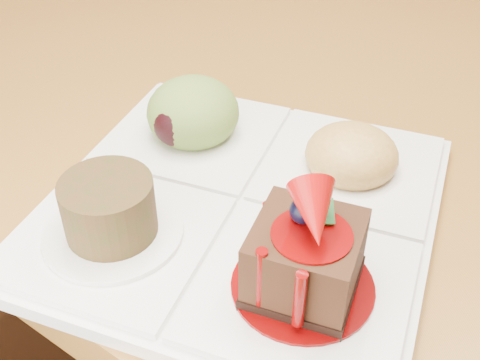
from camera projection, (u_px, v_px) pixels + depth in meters
The scene contains 2 objects.
ground at pixel (377, 258), 1.47m from camera, with size 6.00×6.00×0.00m, color #543218.
sampler_plate at pixel (240, 189), 0.46m from camera, with size 0.35×0.35×0.11m.
Camera 1 is at (0.33, -1.03, 1.06)m, focal length 45.00 mm.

